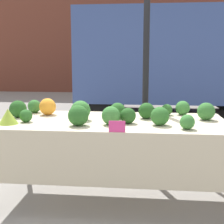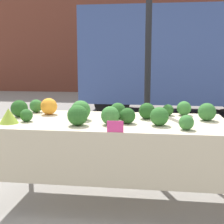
{
  "view_description": "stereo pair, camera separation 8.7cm",
  "coord_description": "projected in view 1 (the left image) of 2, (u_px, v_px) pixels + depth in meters",
  "views": [
    {
      "loc": [
        0.29,
        -2.85,
        1.36
      ],
      "look_at": [
        0.0,
        0.0,
        0.87
      ],
      "focal_mm": 50.0,
      "sensor_mm": 36.0,
      "label": 1
    },
    {
      "loc": [
        0.38,
        -2.84,
        1.36
      ],
      "look_at": [
        0.0,
        0.0,
        0.87
      ],
      "focal_mm": 50.0,
      "sensor_mm": 36.0,
      "label": 2
    }
  ],
  "objects": [
    {
      "name": "broccoli_head_5",
      "position": [
        18.0,
        109.0,
        3.05
      ],
      "size": [
        0.17,
        0.17,
        0.17
      ],
      "color": "#23511E",
      "rests_on": "market_table"
    },
    {
      "name": "broccoli_head_4",
      "position": [
        187.0,
        122.0,
        2.54
      ],
      "size": [
        0.12,
        0.12,
        0.12
      ],
      "color": "#387533",
      "rests_on": "market_table"
    },
    {
      "name": "broccoli_head_12",
      "position": [
        26.0,
        116.0,
        2.83
      ],
      "size": [
        0.12,
        0.12,
        0.12
      ],
      "color": "#285B23",
      "rests_on": "market_table"
    },
    {
      "name": "broccoli_head_9",
      "position": [
        111.0,
        116.0,
        2.72
      ],
      "size": [
        0.16,
        0.16,
        0.16
      ],
      "color": "#387533",
      "rests_on": "market_table"
    },
    {
      "name": "market_table",
      "position": [
        111.0,
        131.0,
        2.87
      ],
      "size": [
        2.12,
        0.95,
        0.79
      ],
      "color": "beige",
      "rests_on": "ground_plane"
    },
    {
      "name": "orange_cauliflower",
      "position": [
        48.0,
        107.0,
        3.19
      ],
      "size": [
        0.17,
        0.17,
        0.17
      ],
      "color": "orange",
      "rests_on": "market_table"
    },
    {
      "name": "broccoli_head_8",
      "position": [
        118.0,
        111.0,
        2.98
      ],
      "size": [
        0.16,
        0.16,
        0.16
      ],
      "color": "#285B23",
      "rests_on": "market_table"
    },
    {
      "name": "broccoli_head_3",
      "position": [
        183.0,
        108.0,
        3.19
      ],
      "size": [
        0.15,
        0.15,
        0.15
      ],
      "color": "#387533",
      "rests_on": "market_table"
    },
    {
      "name": "broccoli_head_11",
      "position": [
        34.0,
        106.0,
        3.32
      ],
      "size": [
        0.14,
        0.14,
        0.14
      ],
      "color": "#336B2D",
      "rests_on": "market_table"
    },
    {
      "name": "ground_plane",
      "position": [
        112.0,
        199.0,
        3.05
      ],
      "size": [
        40.0,
        40.0,
        0.0
      ],
      "primitive_type": "plane",
      "color": "gray"
    },
    {
      "name": "broccoli_head_1",
      "position": [
        167.0,
        110.0,
        3.18
      ],
      "size": [
        0.11,
        0.11,
        0.11
      ],
      "color": "#285B23",
      "rests_on": "market_table"
    },
    {
      "name": "broccoli_head_13",
      "position": [
        128.0,
        116.0,
        2.77
      ],
      "size": [
        0.14,
        0.14,
        0.14
      ],
      "color": "#23511E",
      "rests_on": "market_table"
    },
    {
      "name": "parked_truck",
      "position": [
        165.0,
        59.0,
        7.57
      ],
      "size": [
        4.47,
        2.09,
        2.48
      ],
      "color": "#384C84",
      "rests_on": "ground_plane"
    },
    {
      "name": "building_facade",
      "position": [
        137.0,
        23.0,
        12.2
      ],
      "size": [
        16.0,
        0.6,
        5.45
      ],
      "color": "brown",
      "rests_on": "ground_plane"
    },
    {
      "name": "romanesco_head",
      "position": [
        8.0,
        116.0,
        2.75
      ],
      "size": [
        0.17,
        0.17,
        0.14
      ],
      "color": "#93B238",
      "rests_on": "market_table"
    },
    {
      "name": "broccoli_head_2",
      "position": [
        78.0,
        115.0,
        2.68
      ],
      "size": [
        0.18,
        0.18,
        0.18
      ],
      "color": "#285B23",
      "rests_on": "market_table"
    },
    {
      "name": "broccoli_head_10",
      "position": [
        160.0,
        116.0,
        2.69
      ],
      "size": [
        0.16,
        0.16,
        0.16
      ],
      "color": "#2D6628",
      "rests_on": "market_table"
    },
    {
      "name": "broccoli_head_7",
      "position": [
        206.0,
        111.0,
        2.92
      ],
      "size": [
        0.17,
        0.17,
        0.17
      ],
      "color": "#336B2D",
      "rests_on": "market_table"
    },
    {
      "name": "broccoli_head_0",
      "position": [
        147.0,
        111.0,
        2.99
      ],
      "size": [
        0.15,
        0.15,
        0.15
      ],
      "color": "#23511E",
      "rests_on": "market_table"
    },
    {
      "name": "broccoli_head_6",
      "position": [
        81.0,
        110.0,
        2.92
      ],
      "size": [
        0.18,
        0.18,
        0.18
      ],
      "color": "#387533",
      "rests_on": "market_table"
    },
    {
      "name": "price_sign",
      "position": [
        117.0,
        127.0,
        2.45
      ],
      "size": [
        0.13,
        0.01,
        0.09
      ],
      "color": "#E53D84",
      "rests_on": "market_table"
    },
    {
      "name": "tent_pole",
      "position": [
        146.0,
        77.0,
        3.53
      ],
      "size": [
        0.07,
        0.07,
        2.3
      ],
      "color": "black",
      "rests_on": "ground_plane"
    }
  ]
}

